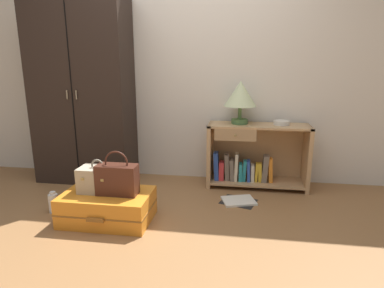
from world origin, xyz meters
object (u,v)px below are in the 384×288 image
(suitcase_large, at_px, (108,207))
(bottle, at_px, (53,203))
(handbag, at_px, (117,179))
(bookshelf, at_px, (253,157))
(wardrobe, at_px, (83,93))
(train_case, at_px, (98,179))
(table_lamp, at_px, (240,95))
(bowl, at_px, (281,123))
(open_book_on_floor, at_px, (239,201))

(suitcase_large, distance_m, bottle, 0.54)
(handbag, bearing_deg, bookshelf, 42.03)
(suitcase_large, bearing_deg, bottle, 172.26)
(wardrobe, xyz_separation_m, train_case, (0.54, -0.92, -0.63))
(wardrobe, distance_m, bottle, 1.25)
(table_lamp, xyz_separation_m, bowl, (0.43, 0.00, -0.27))
(open_book_on_floor, bearing_deg, bowl, 49.02)
(wardrobe, relative_size, train_case, 6.43)
(handbag, bearing_deg, suitcase_large, 177.73)
(bookshelf, bearing_deg, wardrobe, -178.35)
(train_case, bearing_deg, open_book_on_floor, 23.79)
(bookshelf, relative_size, train_case, 3.43)
(table_lamp, distance_m, suitcase_large, 1.69)
(wardrobe, relative_size, table_lamp, 4.45)
(train_case, xyz_separation_m, bottle, (-0.45, 0.04, -0.26))
(table_lamp, bearing_deg, wardrobe, -177.92)
(suitcase_large, bearing_deg, bookshelf, 39.50)
(bottle, bearing_deg, handbag, -6.89)
(wardrobe, xyz_separation_m, bottle, (0.09, -0.87, -0.89))
(suitcase_large, height_order, handbag, handbag)
(suitcase_large, bearing_deg, wardrobe, 123.42)
(handbag, distance_m, open_book_on_floor, 1.18)
(bowl, bearing_deg, handbag, -143.83)
(bowl, xyz_separation_m, open_book_on_floor, (-0.41, -0.47, -0.68))
(table_lamp, height_order, open_book_on_floor, table_lamp)
(suitcase_large, bearing_deg, table_lamp, 43.60)
(table_lamp, xyz_separation_m, suitcase_large, (-1.06, -1.01, -0.85))
(handbag, xyz_separation_m, open_book_on_floor, (0.98, 0.55, -0.36))
(bottle, height_order, open_book_on_floor, bottle)
(open_book_on_floor, bearing_deg, table_lamp, 92.32)
(suitcase_large, distance_m, open_book_on_floor, 1.21)
(wardrobe, xyz_separation_m, handbag, (0.72, -0.95, -0.60))
(bowl, bearing_deg, bottle, -155.13)
(wardrobe, xyz_separation_m, bowl, (2.11, 0.06, -0.28))
(table_lamp, height_order, suitcase_large, table_lamp)
(table_lamp, distance_m, handbag, 1.52)
(bookshelf, bearing_deg, train_case, -143.14)
(wardrobe, height_order, train_case, wardrobe)
(wardrobe, relative_size, bowl, 12.02)
(bowl, bearing_deg, suitcase_large, -145.80)
(bowl, relative_size, bottle, 0.85)
(wardrobe, bearing_deg, bowl, 1.67)
(bookshelf, relative_size, table_lamp, 2.37)
(suitcase_large, relative_size, handbag, 2.01)
(table_lamp, relative_size, open_book_on_floor, 1.16)
(bookshelf, height_order, open_book_on_floor, bookshelf)
(table_lamp, bearing_deg, bottle, -149.58)
(handbag, bearing_deg, bottle, 173.11)
(bowl, height_order, train_case, bowl)
(bookshelf, bearing_deg, handbag, -137.97)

